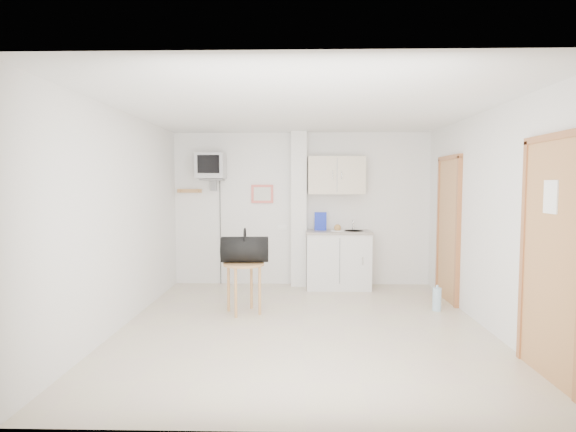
{
  "coord_description": "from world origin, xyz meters",
  "views": [
    {
      "loc": [
        -0.05,
        -5.14,
        1.65
      ],
      "look_at": [
        -0.19,
        0.6,
        1.25
      ],
      "focal_mm": 28.0,
      "sensor_mm": 36.0,
      "label": 1
    }
  ],
  "objects_px": {
    "round_table": "(244,271)",
    "water_bottle": "(437,299)",
    "crt_television": "(211,167)",
    "duffel_bag": "(245,249)"
  },
  "relations": [
    {
      "from": "round_table",
      "to": "water_bottle",
      "type": "bearing_deg",
      "value": 3.82
    },
    {
      "from": "crt_television",
      "to": "duffel_bag",
      "type": "bearing_deg",
      "value": -63.94
    },
    {
      "from": "crt_television",
      "to": "round_table",
      "type": "height_order",
      "value": "crt_television"
    },
    {
      "from": "duffel_bag",
      "to": "water_bottle",
      "type": "xyz_separation_m",
      "value": [
        2.51,
        0.12,
        -0.67
      ]
    },
    {
      "from": "round_table",
      "to": "water_bottle",
      "type": "relative_size",
      "value": 1.93
    },
    {
      "from": "round_table",
      "to": "water_bottle",
      "type": "xyz_separation_m",
      "value": [
        2.52,
        0.17,
        -0.39
      ]
    },
    {
      "from": "crt_television",
      "to": "duffel_bag",
      "type": "distance_m",
      "value": 1.96
    },
    {
      "from": "round_table",
      "to": "crt_television",
      "type": "bearing_deg",
      "value": 115.0
    },
    {
      "from": "water_bottle",
      "to": "round_table",
      "type": "bearing_deg",
      "value": -176.18
    },
    {
      "from": "round_table",
      "to": "water_bottle",
      "type": "distance_m",
      "value": 2.56
    }
  ]
}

